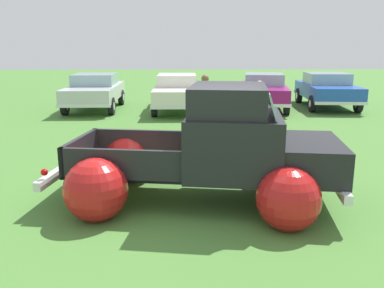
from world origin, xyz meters
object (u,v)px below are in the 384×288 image
object	(u,v)px
vintage_pickup_truck	(217,157)
spectator_1	(205,99)
lane_cone_0	(297,148)
show_car_0	(95,90)
spectator_0	(259,106)
show_car_3	(327,89)
show_car_2	(264,90)
lane_cone_1	(85,147)
show_car_1	(177,91)

from	to	relation	value
vintage_pickup_truck	spectator_1	xyz separation A→B (m)	(0.14, 5.73, 0.21)
vintage_pickup_truck	lane_cone_0	size ratio (longest dim) A/B	7.69
vintage_pickup_truck	show_car_0	bearing A→B (deg)	120.18
show_car_0	spectator_0	bearing A→B (deg)	45.60
vintage_pickup_truck	show_car_0	distance (m)	11.06
show_car_3	lane_cone_0	world-z (taller)	show_car_3
vintage_pickup_truck	spectator_1	size ratio (longest dim) A/B	2.85
show_car_2	lane_cone_1	size ratio (longest dim) A/B	7.56
vintage_pickup_truck	lane_cone_1	world-z (taller)	vintage_pickup_truck
spectator_0	show_car_3	bearing A→B (deg)	175.80
vintage_pickup_truck	show_car_3	distance (m)	11.99
vintage_pickup_truck	show_car_3	size ratio (longest dim) A/B	1.10
show_car_2	lane_cone_0	world-z (taller)	show_car_2
show_car_2	lane_cone_1	distance (m)	9.53
show_car_3	spectator_1	xyz separation A→B (m)	(-5.43, -4.89, 0.19)
vintage_pickup_truck	spectator_1	world-z (taller)	vintage_pickup_truck
spectator_1	lane_cone_1	bearing A→B (deg)	-36.95
show_car_3	lane_cone_0	distance (m)	9.02
lane_cone_0	lane_cone_1	distance (m)	4.77
lane_cone_1	show_car_3	bearing A→B (deg)	44.02
spectator_1	lane_cone_0	world-z (taller)	spectator_1
spectator_0	lane_cone_1	size ratio (longest dim) A/B	2.53
vintage_pickup_truck	lane_cone_0	distance (m)	3.13
vintage_pickup_truck	show_car_2	distance (m)	10.67
spectator_1	lane_cone_1	distance (m)	4.33
show_car_3	spectator_1	size ratio (longest dim) A/B	2.59
spectator_0	lane_cone_1	bearing A→B (deg)	-32.12
vintage_pickup_truck	show_car_3	bearing A→B (deg)	70.96
spectator_0	spectator_1	size ratio (longest dim) A/B	0.94
show_car_0	lane_cone_0	bearing A→B (deg)	36.96
vintage_pickup_truck	show_car_1	distance (m)	9.93
show_car_3	spectator_0	size ratio (longest dim) A/B	2.76
show_car_0	show_car_2	bearing A→B (deg)	89.55
spectator_1	lane_cone_0	distance (m)	3.91
show_car_2	spectator_0	bearing A→B (deg)	-3.53
show_car_3	spectator_0	distance (m)	7.02
show_car_0	show_car_2	distance (m)	6.89
spectator_1	lane_cone_0	bearing A→B (deg)	34.58
show_car_2	lane_cone_1	world-z (taller)	show_car_2
show_car_0	lane_cone_1	distance (m)	7.83
show_car_1	lane_cone_1	world-z (taller)	show_car_1
show_car_2	vintage_pickup_truck	bearing A→B (deg)	-6.08
show_car_3	vintage_pickup_truck	bearing A→B (deg)	-22.73
show_car_0	lane_cone_0	size ratio (longest dim) A/B	6.92
spectator_1	lane_cone_1	world-z (taller)	spectator_1
show_car_2	lane_cone_0	size ratio (longest dim) A/B	7.56
show_car_0	show_car_3	bearing A→B (deg)	91.53
show_car_3	spectator_0	world-z (taller)	spectator_0
show_car_1	show_car_0	bearing A→B (deg)	-95.90
lane_cone_1	vintage_pickup_truck	bearing A→B (deg)	-43.14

